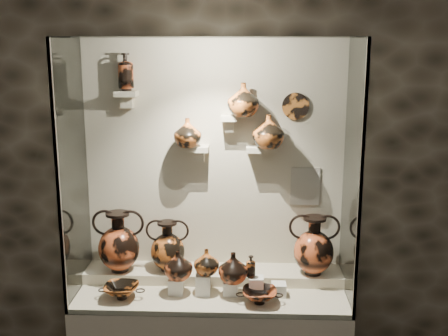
{
  "coord_description": "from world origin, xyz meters",
  "views": [
    {
      "loc": [
        0.22,
        -1.1,
        2.39
      ],
      "look_at": [
        0.08,
        2.2,
        1.62
      ],
      "focal_mm": 45.0,
      "sensor_mm": 36.0,
      "label": 1
    }
  ],
  "objects_px": {
    "amphora_left": "(119,241)",
    "ovoid_vase_b": "(243,99)",
    "jug_b": "(207,262)",
    "lekythos_tall": "(126,70)",
    "ovoid_vase_a": "(188,133)",
    "jug_c": "(233,267)",
    "lekythos_small": "(251,265)",
    "ovoid_vase_c": "(269,131)",
    "kylix_right": "(260,295)",
    "kylix_left": "(122,290)",
    "amphora_mid": "(168,246)",
    "jug_a": "(178,265)",
    "amphora_right": "(314,245)"
  },
  "relations": [
    {
      "from": "lekythos_small",
      "to": "ovoid_vase_a",
      "type": "distance_m",
      "value": 0.92
    },
    {
      "from": "ovoid_vase_c",
      "to": "jug_c",
      "type": "bearing_deg",
      "value": -150.29
    },
    {
      "from": "ovoid_vase_c",
      "to": "ovoid_vase_b",
      "type": "bearing_deg",
      "value": 158.85
    },
    {
      "from": "amphora_mid",
      "to": "jug_a",
      "type": "distance_m",
      "value": 0.23
    },
    {
      "from": "jug_b",
      "to": "lekythos_small",
      "type": "height_order",
      "value": "jug_b"
    },
    {
      "from": "ovoid_vase_a",
      "to": "jug_b",
      "type": "bearing_deg",
      "value": -39.54
    },
    {
      "from": "amphora_left",
      "to": "ovoid_vase_b",
      "type": "xyz_separation_m",
      "value": [
        0.8,
        0.06,
        0.92
      ]
    },
    {
      "from": "amphora_mid",
      "to": "jug_a",
      "type": "xyz_separation_m",
      "value": [
        0.09,
        -0.21,
        -0.04
      ]
    },
    {
      "from": "kylix_right",
      "to": "ovoid_vase_c",
      "type": "xyz_separation_m",
      "value": [
        0.05,
        0.35,
        0.94
      ]
    },
    {
      "from": "jug_b",
      "to": "kylix_right",
      "type": "height_order",
      "value": "jug_b"
    },
    {
      "from": "kylix_left",
      "to": "ovoid_vase_a",
      "type": "bearing_deg",
      "value": 44.31
    },
    {
      "from": "amphora_left",
      "to": "kylix_left",
      "type": "bearing_deg",
      "value": -90.92
    },
    {
      "from": "jug_a",
      "to": "jug_c",
      "type": "height_order",
      "value": "jug_a"
    },
    {
      "from": "kylix_left",
      "to": "ovoid_vase_a",
      "type": "height_order",
      "value": "ovoid_vase_a"
    },
    {
      "from": "ovoid_vase_b",
      "to": "ovoid_vase_a",
      "type": "bearing_deg",
      "value": 157.67
    },
    {
      "from": "ovoid_vase_a",
      "to": "jug_a",
      "type": "bearing_deg",
      "value": -77.21
    },
    {
      "from": "jug_b",
      "to": "ovoid_vase_c",
      "type": "relative_size",
      "value": 0.78
    },
    {
      "from": "jug_c",
      "to": "kylix_left",
      "type": "relative_size",
      "value": 0.71
    },
    {
      "from": "amphora_left",
      "to": "ovoid_vase_b",
      "type": "relative_size",
      "value": 1.94
    },
    {
      "from": "lekythos_tall",
      "to": "ovoid_vase_a",
      "type": "bearing_deg",
      "value": 5.67
    },
    {
      "from": "lekythos_small",
      "to": "lekythos_tall",
      "type": "height_order",
      "value": "lekythos_tall"
    },
    {
      "from": "ovoid_vase_a",
      "to": "ovoid_vase_c",
      "type": "height_order",
      "value": "ovoid_vase_c"
    },
    {
      "from": "amphora_mid",
      "to": "jug_b",
      "type": "xyz_separation_m",
      "value": [
        0.27,
        -0.19,
        -0.03
      ]
    },
    {
      "from": "jug_c",
      "to": "lekythos_small",
      "type": "height_order",
      "value": "jug_c"
    },
    {
      "from": "amphora_mid",
      "to": "kylix_right",
      "type": "distance_m",
      "value": 0.7
    },
    {
      "from": "lekythos_tall",
      "to": "jug_b",
      "type": "bearing_deg",
      "value": -17.39
    },
    {
      "from": "ovoid_vase_a",
      "to": "kylix_right",
      "type": "bearing_deg",
      "value": -16.31
    },
    {
      "from": "jug_b",
      "to": "kylix_right",
      "type": "relative_size",
      "value": 0.61
    },
    {
      "from": "kylix_left",
      "to": "amphora_left",
      "type": "bearing_deg",
      "value": 107.66
    },
    {
      "from": "amphora_left",
      "to": "lekythos_small",
      "type": "relative_size",
      "value": 2.54
    },
    {
      "from": "amphora_left",
      "to": "lekythos_tall",
      "type": "bearing_deg",
      "value": 43.35
    },
    {
      "from": "amphora_right",
      "to": "amphora_left",
      "type": "bearing_deg",
      "value": -172.45
    },
    {
      "from": "kylix_left",
      "to": "lekythos_tall",
      "type": "bearing_deg",
      "value": 93.5
    },
    {
      "from": "lekythos_small",
      "to": "jug_b",
      "type": "bearing_deg",
      "value": -175.15
    },
    {
      "from": "jug_c",
      "to": "ovoid_vase_c",
      "type": "relative_size",
      "value": 0.91
    },
    {
      "from": "ovoid_vase_a",
      "to": "kylix_left",
      "type": "bearing_deg",
      "value": -116.92
    },
    {
      "from": "kylix_left",
      "to": "jug_c",
      "type": "bearing_deg",
      "value": 8.92
    },
    {
      "from": "jug_b",
      "to": "lekythos_tall",
      "type": "height_order",
      "value": "lekythos_tall"
    },
    {
      "from": "jug_c",
      "to": "kylix_right",
      "type": "bearing_deg",
      "value": -9.14
    },
    {
      "from": "amphora_left",
      "to": "jug_b",
      "type": "height_order",
      "value": "amphora_left"
    },
    {
      "from": "ovoid_vase_b",
      "to": "ovoid_vase_c",
      "type": "bearing_deg",
      "value": -21.12
    },
    {
      "from": "jug_c",
      "to": "amphora_mid",
      "type": "bearing_deg",
      "value": 175.13
    },
    {
      "from": "amphora_mid",
      "to": "ovoid_vase_a",
      "type": "distance_m",
      "value": 0.76
    },
    {
      "from": "ovoid_vase_a",
      "to": "lekythos_small",
      "type": "bearing_deg",
      "value": -10.44
    },
    {
      "from": "amphora_mid",
      "to": "amphora_left",
      "type": "bearing_deg",
      "value": -160.95
    },
    {
      "from": "ovoid_vase_b",
      "to": "amphora_left",
      "type": "bearing_deg",
      "value": 163.9
    },
    {
      "from": "kylix_right",
      "to": "amphora_mid",
      "type": "bearing_deg",
      "value": 156.14
    },
    {
      "from": "jug_b",
      "to": "lekythos_tall",
      "type": "bearing_deg",
      "value": 141.65
    },
    {
      "from": "lekythos_tall",
      "to": "ovoid_vase_c",
      "type": "xyz_separation_m",
      "value": [
        0.9,
        -0.05,
        -0.38
      ]
    },
    {
      "from": "jug_b",
      "to": "ovoid_vase_a",
      "type": "xyz_separation_m",
      "value": [
        -0.13,
        0.24,
        0.77
      ]
    }
  ]
}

